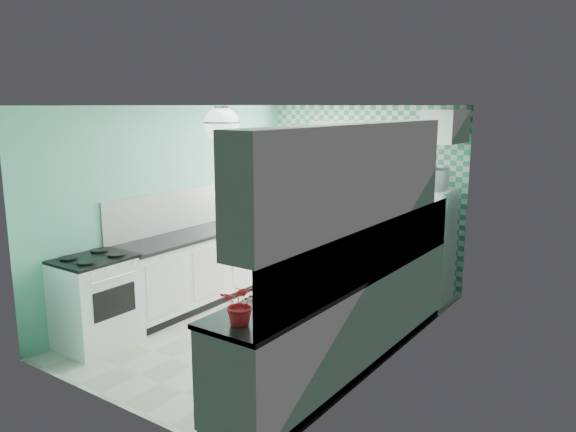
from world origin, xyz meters
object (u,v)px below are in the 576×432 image
Objects in this scene: stove at (96,300)px; fruit_bowl at (275,304)px; ceiling_light at (222,124)px; potted_plant at (241,304)px; fridge at (424,245)px; sink at (387,254)px; microwave at (427,179)px.

fruit_bowl is (2.40, -0.08, 0.48)m from stove.
ceiling_light is 2.08m from potted_plant.
fridge is 1.57× the size of stove.
fridge is at bearing 94.24° from sink.
stove is 3.72× the size of fruit_bowl.
microwave is at bearing 66.77° from ceiling_light.
sink is 1.48m from microwave.
stove is 2.95× the size of potted_plant.
ceiling_light is 2.23m from sink.
ceiling_light reaches higher than microwave.
fridge is at bearing 66.78° from ceiling_light.
ceiling_light is at bearing -111.37° from fridge.
sink is at bearing -84.05° from fridge.
fridge is 4.02m from stove.
potted_plant is at bearing -86.77° from fridge.
microwave is (-0.09, 3.36, 0.63)m from fruit_bowl.
fridge is 0.86m from microwave.
potted_plant is 3.80m from microwave.
stove is 2.52m from potted_plant.
sink reaches higher than stove.
stove is (-2.31, -3.28, -0.24)m from fridge.
sink is 2.45m from potted_plant.
microwave is (-0.09, 3.77, 0.50)m from potted_plant.
sink is at bearing 89.88° from fruit_bowl.
stove is at bearing 168.51° from potted_plant.
fruit_bowl is 0.54× the size of microwave.
microwave is at bearing 91.37° from potted_plant.
potted_plant reaches higher than fruit_bowl.
ceiling_light is 0.37× the size of stove.
sink is (0.09, -1.32, 0.20)m from fridge.
potted_plant is at bearing -44.54° from ceiling_light.
fridge is (1.11, 2.59, -1.59)m from ceiling_light.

